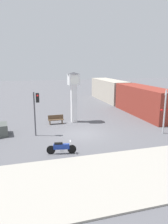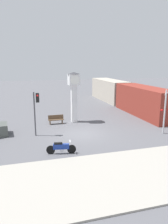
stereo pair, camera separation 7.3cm
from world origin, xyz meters
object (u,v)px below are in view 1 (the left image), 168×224
Objects in this scene: freight_train at (124,95)px; bench at (56,119)px; clock_tower at (74,89)px; traffic_light at (36,106)px; railroad_crossing_signal at (165,110)px; motorcycle at (61,148)px.

bench is at bearing -149.31° from freight_train.
traffic_light is at bearing -139.79° from clock_tower.
clock_tower reaches higher than freight_train.
freight_train reaches higher than bench.
traffic_light reaches higher than bench.
motorcycle is at bearing -169.05° from railroad_crossing_signal.
railroad_crossing_signal is at bearing 21.94° from motorcycle.
clock_tower reaches higher than motorcycle.
freight_train is 12.80m from bench.
railroad_crossing_signal is at bearing -41.84° from clock_tower.
freight_train is at bearing 36.66° from traffic_light.
clock_tower is at bearing 40.21° from traffic_light.
motorcycle is 1.29× the size of bench.
clock_tower is (2.85, 7.97, 3.06)m from motorcycle.
motorcycle is at bearing -129.70° from freight_train.
traffic_light reaches higher than freight_train.
traffic_light is at bearing 117.49° from motorcycle.
traffic_light is 0.97× the size of railroad_crossing_signal.
freight_train is 5.52× the size of traffic_light.
railroad_crossing_signal is at bearing -33.46° from bench.
clock_tower is 11.05m from freight_train.
bench is (0.84, 7.70, 0.05)m from motorcycle.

